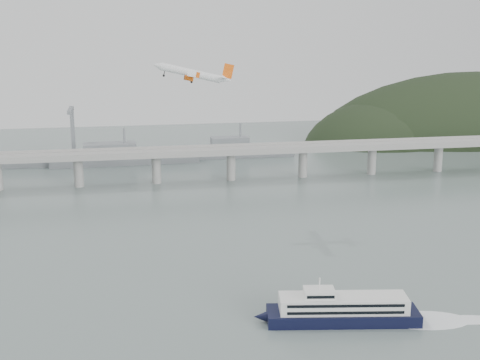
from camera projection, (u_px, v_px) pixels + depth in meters
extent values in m
plane|color=slate|center=(266.00, 308.00, 239.07)|extent=(900.00, 900.00, 0.00)
cube|color=gray|center=(201.00, 152.00, 425.38)|extent=(800.00, 22.00, 2.20)
cube|color=gray|center=(203.00, 152.00, 414.87)|extent=(800.00, 0.60, 1.80)
cube|color=gray|center=(199.00, 146.00, 434.94)|extent=(800.00, 0.60, 1.80)
cylinder|color=gray|center=(79.00, 172.00, 414.11)|extent=(6.00, 6.00, 21.00)
cylinder|color=gray|center=(156.00, 169.00, 422.73)|extent=(6.00, 6.00, 21.00)
cylinder|color=gray|center=(231.00, 166.00, 431.34)|extent=(6.00, 6.00, 21.00)
cylinder|color=gray|center=(303.00, 163.00, 439.96)|extent=(6.00, 6.00, 21.00)
cylinder|color=gray|center=(372.00, 161.00, 448.58)|extent=(6.00, 6.00, 21.00)
cylinder|color=gray|center=(438.00, 158.00, 457.19)|extent=(6.00, 6.00, 21.00)
ellipsoid|color=black|center=(469.00, 155.00, 605.23)|extent=(320.00, 150.00, 156.00)
ellipsoid|color=black|center=(379.00, 154.00, 577.86)|extent=(140.00, 110.00, 96.00)
cube|color=slate|center=(125.00, 158.00, 482.71)|extent=(110.55, 21.43, 8.00)
cube|color=slate|center=(110.00, 148.00, 478.89)|extent=(39.01, 16.73, 8.00)
cylinder|color=slate|center=(124.00, 137.00, 478.87)|extent=(1.60, 1.60, 14.00)
cube|color=slate|center=(240.00, 152.00, 507.77)|extent=(85.00, 13.60, 8.00)
cube|color=slate|center=(230.00, 142.00, 504.39)|extent=(29.75, 11.90, 8.00)
cylinder|color=slate|center=(240.00, 132.00, 503.94)|extent=(1.60, 1.60, 14.00)
cube|color=slate|center=(73.00, 131.00, 505.42)|extent=(3.00, 3.00, 40.00)
cube|color=slate|center=(70.00, 110.00, 491.56)|extent=(3.00, 28.00, 3.00)
cube|color=black|center=(343.00, 316.00, 228.13)|extent=(55.16, 21.04, 4.31)
cone|color=black|center=(261.00, 317.00, 227.45)|extent=(5.98, 5.08, 4.31)
cube|color=silver|center=(343.00, 303.00, 226.97)|extent=(46.32, 17.59, 5.38)
cube|color=black|center=(346.00, 306.00, 221.36)|extent=(40.44, 6.46, 1.08)
cube|color=black|center=(346.00, 313.00, 221.97)|extent=(40.44, 6.46, 1.08)
cube|color=black|center=(341.00, 293.00, 231.91)|extent=(40.44, 6.46, 1.08)
cube|color=black|center=(340.00, 300.00, 232.53)|extent=(40.44, 6.46, 1.08)
cube|color=silver|center=(319.00, 293.00, 225.79)|extent=(11.79, 9.10, 2.80)
cube|color=black|center=(321.00, 297.00, 222.08)|extent=(9.59, 1.62, 1.08)
cylinder|color=silver|center=(320.00, 284.00, 224.96)|extent=(0.61, 0.61, 4.31)
ellipsoid|color=white|center=(426.00, 320.00, 229.33)|extent=(33.01, 20.08, 0.22)
ellipsoid|color=white|center=(468.00, 320.00, 229.68)|extent=(24.16, 11.23, 0.22)
cylinder|color=white|center=(191.00, 73.00, 312.42)|extent=(29.97, 8.76, 10.27)
cone|color=white|center=(157.00, 65.00, 310.54)|extent=(5.54, 4.56, 4.69)
cone|color=white|center=(226.00, 80.00, 314.27)|extent=(6.24, 4.23, 4.92)
cube|color=white|center=(193.00, 76.00, 312.71)|extent=(8.99, 36.36, 3.36)
cube|color=white|center=(224.00, 78.00, 314.02)|extent=(4.67, 13.01, 1.65)
cube|color=#F75F10|center=(228.00, 71.00, 313.55)|extent=(6.20, 1.09, 7.77)
cylinder|color=#F75F10|center=(189.00, 77.00, 318.49)|extent=(5.21, 3.20, 3.38)
cylinder|color=black|center=(185.00, 76.00, 318.24)|extent=(1.19, 2.51, 2.46)
cube|color=white|center=(189.00, 75.00, 318.31)|extent=(2.88, 0.60, 1.83)
cylinder|color=#F75F10|center=(189.00, 78.00, 307.09)|extent=(5.21, 3.20, 3.38)
cylinder|color=black|center=(184.00, 77.00, 306.84)|extent=(1.19, 2.51, 2.46)
cube|color=white|center=(189.00, 76.00, 306.91)|extent=(2.88, 0.60, 1.83)
cylinder|color=black|center=(192.00, 79.00, 315.73)|extent=(0.98, 0.49, 2.58)
cylinder|color=black|center=(191.00, 82.00, 315.93)|extent=(1.43, 0.58, 1.41)
cylinder|color=black|center=(192.00, 80.00, 310.34)|extent=(0.98, 0.49, 2.58)
cylinder|color=black|center=(191.00, 82.00, 310.54)|extent=(1.43, 0.58, 1.41)
cylinder|color=black|center=(164.00, 73.00, 311.51)|extent=(0.98, 0.49, 2.58)
cylinder|color=black|center=(164.00, 76.00, 311.71)|extent=(1.43, 0.58, 1.41)
cube|color=#F75F10|center=(197.00, 73.00, 330.36)|extent=(2.23, 0.47, 2.86)
cube|color=#F75F10|center=(198.00, 75.00, 295.11)|extent=(2.23, 0.47, 2.86)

